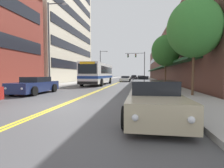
% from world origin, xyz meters
% --- Properties ---
extents(ground_plane, '(240.00, 240.00, 0.00)m').
position_xyz_m(ground_plane, '(0.00, 37.00, 0.00)').
color(ground_plane, '#4C4C4F').
extents(sidewalk_left, '(2.86, 106.00, 0.17)m').
position_xyz_m(sidewalk_left, '(-6.93, 37.00, 0.08)').
color(sidewalk_left, '#9E9B96').
rests_on(sidewalk_left, ground_plane).
extents(sidewalk_right, '(2.86, 106.00, 0.17)m').
position_xyz_m(sidewalk_right, '(6.93, 37.00, 0.08)').
color(sidewalk_right, '#9E9B96').
rests_on(sidewalk_right, ground_plane).
extents(centre_line, '(0.34, 106.00, 0.01)m').
position_xyz_m(centre_line, '(0.00, 37.00, 0.00)').
color(centre_line, yellow).
rests_on(centre_line, ground_plane).
extents(office_tower_left, '(12.08, 21.86, 25.93)m').
position_xyz_m(office_tower_left, '(-14.59, 25.55, 12.97)').
color(office_tower_left, beige).
rests_on(office_tower_left, ground_plane).
extents(storefront_row_right, '(9.10, 68.00, 10.14)m').
position_xyz_m(storefront_row_right, '(12.59, 37.00, 5.07)').
color(storefront_row_right, brown).
rests_on(storefront_row_right, ground_plane).
extents(city_bus, '(2.91, 11.14, 3.08)m').
position_xyz_m(city_bus, '(-2.24, 17.68, 1.74)').
color(city_bus, silver).
rests_on(city_bus, ground_plane).
extents(car_navy_parked_left_mid, '(1.98, 4.87, 1.34)m').
position_xyz_m(car_navy_parked_left_mid, '(-4.38, 4.87, 0.64)').
color(car_navy_parked_left_mid, '#19234C').
rests_on(car_navy_parked_left_mid, ground_plane).
extents(car_beige_parked_right_foreground, '(1.98, 4.91, 1.31)m').
position_xyz_m(car_beige_parked_right_foreground, '(4.32, -1.52, 0.62)').
color(car_beige_parked_right_foreground, '#BCAD89').
rests_on(car_beige_parked_right_foreground, ground_plane).
extents(car_dark_grey_parked_right_mid, '(2.16, 4.35, 1.24)m').
position_xyz_m(car_dark_grey_parked_right_mid, '(4.30, 35.63, 0.58)').
color(car_dark_grey_parked_right_mid, '#38383D').
rests_on(car_dark_grey_parked_right_mid, ground_plane).
extents(car_black_parked_right_far, '(2.00, 4.23, 1.27)m').
position_xyz_m(car_black_parked_right_far, '(4.42, 18.75, 0.58)').
color(car_black_parked_right_far, black).
rests_on(car_black_parked_right_far, ground_plane).
extents(car_slate_blue_moving_lead, '(2.16, 4.29, 1.25)m').
position_xyz_m(car_slate_blue_moving_lead, '(1.98, 59.53, 0.58)').
color(car_slate_blue_moving_lead, '#475675').
rests_on(car_slate_blue_moving_lead, ground_plane).
extents(car_charcoal_moving_second, '(2.06, 4.77, 1.20)m').
position_xyz_m(car_charcoal_moving_second, '(2.18, 47.19, 0.57)').
color(car_charcoal_moving_second, '#232328').
rests_on(car_charcoal_moving_second, ground_plane).
extents(car_white_moving_third, '(2.08, 4.90, 1.19)m').
position_xyz_m(car_white_moving_third, '(0.96, 29.03, 0.57)').
color(car_white_moving_third, white).
rests_on(car_white_moving_third, ground_plane).
extents(traffic_signal_mast, '(5.22, 0.38, 7.48)m').
position_xyz_m(traffic_signal_mast, '(3.57, 39.19, 5.26)').
color(traffic_signal_mast, '#47474C').
rests_on(traffic_signal_mast, ground_plane).
extents(street_lamp_left_near, '(2.10, 0.28, 8.75)m').
position_xyz_m(street_lamp_left_near, '(-5.04, 8.85, 5.12)').
color(street_lamp_left_near, '#47474C').
rests_on(street_lamp_left_near, ground_plane).
extents(street_lamp_left_far, '(2.01, 0.28, 7.08)m').
position_xyz_m(street_lamp_left_far, '(-5.02, 32.72, 4.24)').
color(street_lamp_left_far, '#47474C').
rests_on(street_lamp_left_far, ground_plane).
extents(street_tree_right_near, '(3.42, 3.42, 6.22)m').
position_xyz_m(street_tree_right_near, '(7.29, 4.23, 4.50)').
color(street_tree_right_near, brown).
rests_on(street_tree_right_near, sidewalk_right).
extents(street_tree_right_mid, '(3.26, 3.26, 5.91)m').
position_xyz_m(street_tree_right_mid, '(6.84, 13.23, 4.28)').
color(street_tree_right_mid, brown).
rests_on(street_tree_right_mid, sidewalk_right).
extents(fire_hydrant, '(0.30, 0.22, 0.82)m').
position_xyz_m(fire_hydrant, '(5.95, 11.90, 0.58)').
color(fire_hydrant, red).
rests_on(fire_hydrant, sidewalk_right).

